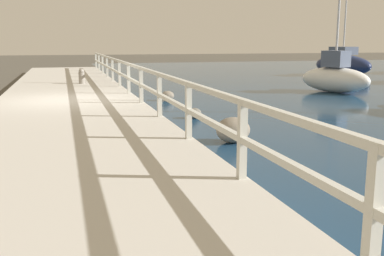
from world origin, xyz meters
The scene contains 9 objects.
ground_plane centered at (0.00, 0.00, 0.00)m, with size 120.00×120.00×0.00m, color #4C473D.
dock_walkway centered at (0.00, 0.00, 0.16)m, with size 4.17×36.00×0.33m.
railing centered at (1.98, 0.00, 1.02)m, with size 0.10×32.50×1.02m.
boulder_downstream centered at (3.15, -5.41, 0.26)m, with size 0.70×0.63×0.53m.
boulder_mid_strip centered at (3.23, -2.36, 0.14)m, with size 0.38×0.34×0.28m.
boulder_upstream centered at (3.36, 1.44, 0.17)m, with size 0.46×0.41×0.34m.
mooring_bollard centered at (0.61, 5.32, 0.64)m, with size 0.24×0.24×0.62m.
sailboat_navy centered at (16.13, 9.94, 0.73)m, with size 2.35×4.40×7.71m.
sailboat_white centered at (10.47, 2.14, 0.65)m, with size 2.26×3.26×6.75m.
Camera 1 is at (-0.12, -13.80, 2.03)m, focal length 42.00 mm.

